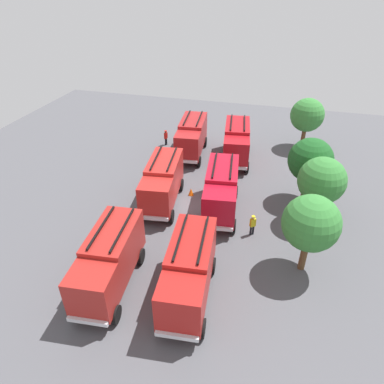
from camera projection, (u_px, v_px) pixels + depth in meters
The scene contains 15 objects.
ground_plane at pixel (192, 206), 30.09m from camera, with size 56.76×56.76×0.00m, color #4C4C51.
fire_truck_0 at pixel (192, 136), 37.38m from camera, with size 7.41×3.33×3.88m.
fire_truck_1 at pixel (162, 181), 29.36m from camera, with size 7.45×3.48×3.88m.
fire_truck_2 at pixel (109, 259), 21.42m from camera, with size 7.39×3.28×3.88m.
fire_truck_3 at pixel (237, 141), 36.25m from camera, with size 7.46×3.51×3.88m.
fire_truck_4 at pixel (221, 189), 28.31m from camera, with size 7.44×3.46×3.88m.
fire_truck_5 at pixel (189, 270), 20.65m from camera, with size 7.39×3.28×3.88m.
firefighter_0 at pixel (253, 224), 26.30m from camera, with size 0.44×0.48×1.74m.
firefighter_1 at pixel (166, 137), 40.06m from camera, with size 0.46×0.32×1.75m.
tree_0 at pixel (307, 115), 38.03m from camera, with size 3.66×3.66×5.67m.
tree_1 at pixel (310, 160), 28.84m from camera, with size 3.73×3.73×5.78m.
tree_2 at pixel (322, 181), 26.23m from camera, with size 3.64×3.64×5.64m.
tree_3 at pixel (311, 223), 21.72m from camera, with size 3.68×3.68×5.71m.
traffic_cone_0 at pixel (174, 172), 34.29m from camera, with size 0.51×0.51×0.73m, color #F2600C.
traffic_cone_1 at pixel (191, 192), 31.33m from camera, with size 0.48×0.48×0.69m, color #F2600C.
Camera 1 is at (23.87, 6.37, 17.23)m, focal length 32.42 mm.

